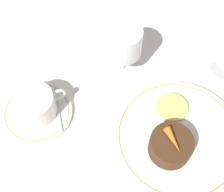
% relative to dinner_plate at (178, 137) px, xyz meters
% --- Properties ---
extents(ground_plane, '(3.00, 3.00, 0.00)m').
position_rel_dinner_plate_xyz_m(ground_plane, '(-0.04, 0.04, -0.01)').
color(ground_plane, white).
extents(dinner_plate, '(0.26, 0.26, 0.01)m').
position_rel_dinner_plate_xyz_m(dinner_plate, '(0.00, 0.00, 0.00)').
color(dinner_plate, white).
rests_on(dinner_plate, ground_plane).
extents(saucer, '(0.15, 0.15, 0.01)m').
position_rel_dinner_plate_xyz_m(saucer, '(-0.24, 0.18, -0.00)').
color(saucer, white).
rests_on(saucer, ground_plane).
extents(coffee_cup, '(0.11, 0.08, 0.06)m').
position_rel_dinner_plate_xyz_m(coffee_cup, '(-0.23, 0.18, 0.03)').
color(coffee_cup, white).
rests_on(coffee_cup, saucer).
extents(spoon, '(0.03, 0.10, 0.00)m').
position_rel_dinner_plate_xyz_m(spoon, '(-0.19, 0.18, 0.00)').
color(spoon, silver).
rests_on(spoon, saucer).
extents(wine_glass, '(0.08, 0.08, 0.13)m').
position_rel_dinner_plate_xyz_m(wine_glass, '(-0.02, 0.20, 0.08)').
color(wine_glass, silver).
rests_on(wine_glass, ground_plane).
extents(dessert_cake, '(0.08, 0.08, 0.04)m').
position_rel_dinner_plate_xyz_m(dessert_cake, '(-0.03, -0.02, 0.03)').
color(dessert_cake, '#4C2D19').
rests_on(dessert_cake, dinner_plate).
extents(carrot_garnish, '(0.02, 0.05, 0.02)m').
position_rel_dinner_plate_xyz_m(carrot_garnish, '(-0.03, -0.02, 0.06)').
color(carrot_garnish, orange).
rests_on(carrot_garnish, dessert_cake).
extents(pineapple_slice, '(0.07, 0.07, 0.01)m').
position_rel_dinner_plate_xyz_m(pineapple_slice, '(0.02, 0.06, 0.01)').
color(pineapple_slice, '#EFE075').
rests_on(pineapple_slice, dinner_plate).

